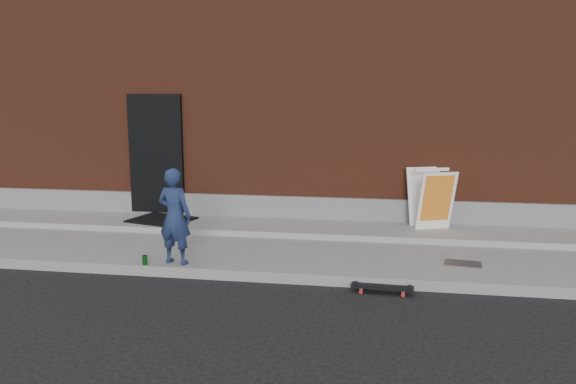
% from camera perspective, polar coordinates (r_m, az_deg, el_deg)
% --- Properties ---
extents(ground, '(80.00, 80.00, 0.00)m').
position_cam_1_polar(ground, '(7.72, -3.11, -9.16)').
color(ground, black).
rests_on(ground, ground).
extents(sidewalk, '(20.00, 3.00, 0.15)m').
position_cam_1_polar(sidewalk, '(9.11, -1.09, -5.67)').
color(sidewalk, slate).
rests_on(sidewalk, ground).
extents(apron, '(20.00, 1.20, 0.10)m').
position_cam_1_polar(apron, '(9.93, -0.16, -3.59)').
color(apron, gray).
rests_on(apron, sidewalk).
extents(building, '(20.00, 8.10, 5.00)m').
position_cam_1_polar(building, '(14.21, 2.90, 9.83)').
color(building, '#5D2A19').
rests_on(building, ground).
extents(child, '(0.55, 0.41, 1.37)m').
position_cam_1_polar(child, '(8.02, -11.44, -2.43)').
color(child, '#1B284C').
rests_on(child, sidewalk).
extents(skateboard, '(0.78, 0.24, 0.09)m').
position_cam_1_polar(skateboard, '(7.41, 9.55, -9.56)').
color(skateboard, red).
rests_on(skateboard, ground).
extents(pizza_sign, '(0.83, 0.90, 1.03)m').
position_cam_1_polar(pizza_sign, '(9.90, 14.34, -0.60)').
color(pizza_sign, white).
rests_on(pizza_sign, apron).
extents(soda_can, '(0.09, 0.09, 0.14)m').
position_cam_1_polar(soda_can, '(8.19, -14.33, -6.73)').
color(soda_can, '#1A8626').
rests_on(soda_can, sidewalk).
extents(doormat, '(1.24, 1.10, 0.03)m').
position_cam_1_polar(doormat, '(10.49, -12.72, -2.75)').
color(doormat, black).
rests_on(doormat, apron).
extents(utility_plate, '(0.54, 0.39, 0.01)m').
position_cam_1_polar(utility_plate, '(8.37, 17.35, -6.96)').
color(utility_plate, '#505055').
rests_on(utility_plate, sidewalk).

